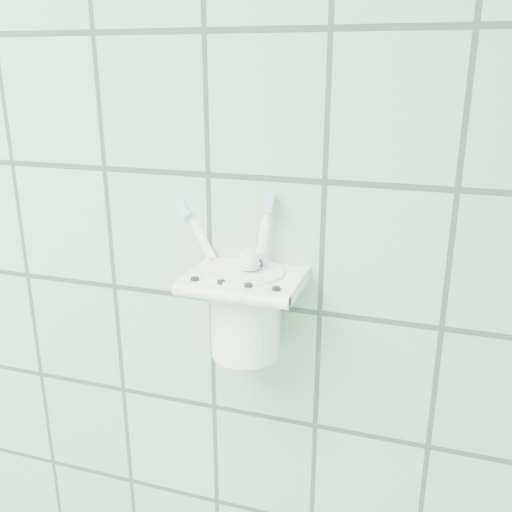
{
  "coord_description": "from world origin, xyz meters",
  "views": [
    {
      "loc": [
        0.86,
        0.55,
        1.55
      ],
      "look_at": [
        0.69,
        1.1,
        1.35
      ],
      "focal_mm": 40.0,
      "sensor_mm": 36.0,
      "label": 1
    }
  ],
  "objects": [
    {
      "name": "holder_bracket",
      "position": [
        0.66,
        1.15,
        1.3
      ],
      "size": [
        0.14,
        0.11,
        0.04
      ],
      "color": "white",
      "rests_on": "wall_back"
    },
    {
      "name": "cup",
      "position": [
        0.65,
        1.16,
        1.26
      ],
      "size": [
        0.09,
        0.09,
        0.11
      ],
      "color": "white",
      "rests_on": "holder_bracket"
    },
    {
      "name": "toothbrush_blue",
      "position": [
        0.66,
        1.17,
        1.32
      ],
      "size": [
        0.03,
        0.08,
        0.2
      ],
      "rotation": [
        -0.36,
        0.21,
        0.29
      ],
      "color": "white",
      "rests_on": "cup"
    },
    {
      "name": "toothbrush_pink",
      "position": [
        0.66,
        1.17,
        1.31
      ],
      "size": [
        0.1,
        0.04,
        0.2
      ],
      "rotation": [
        -0.16,
        -0.58,
        -0.03
      ],
      "color": "white",
      "rests_on": "cup"
    },
    {
      "name": "toothbrush_orange",
      "position": [
        0.65,
        1.17,
        1.31
      ],
      "size": [
        0.03,
        0.03,
        0.19
      ],
      "rotation": [
        -0.12,
        0.13,
        0.06
      ],
      "color": "white",
      "rests_on": "cup"
    },
    {
      "name": "toothpaste_tube",
      "position": [
        0.65,
        1.16,
        1.28
      ],
      "size": [
        0.04,
        0.03,
        0.13
      ],
      "rotation": [
        0.08,
        0.06,
        0.22
      ],
      "color": "silver",
      "rests_on": "cup"
    }
  ]
}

